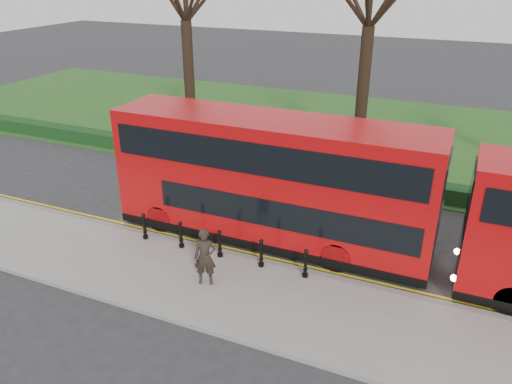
% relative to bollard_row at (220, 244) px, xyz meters
% --- Properties ---
extents(ground, '(120.00, 120.00, 0.00)m').
position_rel_bollard_row_xyz_m(ground, '(0.28, 1.35, -0.65)').
color(ground, '#28282B').
rests_on(ground, ground).
extents(pavement, '(60.00, 4.00, 0.15)m').
position_rel_bollard_row_xyz_m(pavement, '(0.28, -1.65, -0.57)').
color(pavement, gray).
rests_on(pavement, ground).
extents(kerb, '(60.00, 0.25, 0.16)m').
position_rel_bollard_row_xyz_m(kerb, '(0.28, 0.35, -0.57)').
color(kerb, slate).
rests_on(kerb, ground).
extents(grass_verge, '(60.00, 18.00, 0.06)m').
position_rel_bollard_row_xyz_m(grass_verge, '(0.28, 16.35, -0.62)').
color(grass_verge, '#234F1A').
rests_on(grass_verge, ground).
extents(hedge, '(60.00, 0.90, 0.80)m').
position_rel_bollard_row_xyz_m(hedge, '(0.28, 8.15, -0.25)').
color(hedge, black).
rests_on(hedge, ground).
extents(yellow_line_outer, '(60.00, 0.10, 0.01)m').
position_rel_bollard_row_xyz_m(yellow_line_outer, '(0.28, 0.65, -0.64)').
color(yellow_line_outer, yellow).
rests_on(yellow_line_outer, ground).
extents(yellow_line_inner, '(60.00, 0.10, 0.01)m').
position_rel_bollard_row_xyz_m(yellow_line_inner, '(0.28, 0.85, -0.64)').
color(yellow_line_inner, yellow).
rests_on(yellow_line_inner, ground).
extents(bollard_row, '(6.51, 0.15, 1.00)m').
position_rel_bollard_row_xyz_m(bollard_row, '(0.00, 0.00, 0.00)').
color(bollard_row, black).
rests_on(bollard_row, pavement).
extents(bus_lead, '(11.89, 2.73, 4.73)m').
position_rel_bollard_row_xyz_m(bus_lead, '(1.04, 2.19, 1.73)').
color(bus_lead, '#AF0A0C').
rests_on(bus_lead, ground).
extents(pedestrian, '(0.83, 0.69, 1.95)m').
position_rel_bollard_row_xyz_m(pedestrian, '(0.32, -1.61, 0.48)').
color(pedestrian, '#2B221B').
rests_on(pedestrian, pavement).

